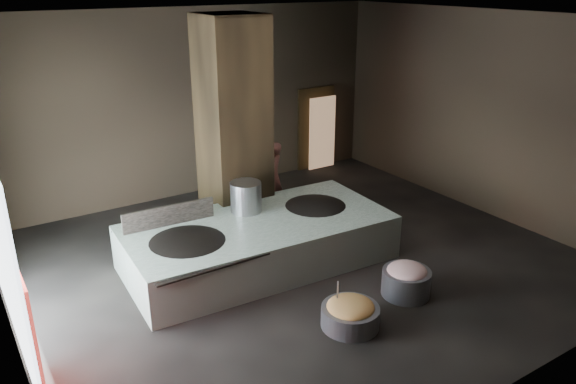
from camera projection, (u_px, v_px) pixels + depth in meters
floor at (297, 263)px, 10.89m from camera, size 10.00×9.00×0.10m
ceiling at (299, 15)px, 9.22m from camera, size 10.00×9.00×0.10m
back_wall at (193, 103)px, 13.61m from camera, size 10.00×0.10×4.50m
front_wall at (517, 245)px, 6.50m from camera, size 10.00×0.10×4.50m
right_wall at (484, 114)px, 12.61m from camera, size 0.10×9.00×4.50m
pillar at (233, 129)px, 11.39m from camera, size 1.20×1.20×4.50m
hearth_platform at (259, 242)px, 10.65m from camera, size 5.07×2.62×0.86m
platform_cap at (258, 223)px, 10.51m from camera, size 4.85×2.33×0.03m
wok_left at (188, 247)px, 9.76m from camera, size 1.56×1.56×0.43m
wok_left_rim at (188, 243)px, 9.74m from camera, size 1.59×1.59×0.05m
wok_right at (315, 210)px, 11.26m from camera, size 1.45×1.45×0.41m
wok_right_rim at (315, 207)px, 11.24m from camera, size 1.49×1.49×0.05m
stock_pot at (246, 198)px, 10.86m from camera, size 0.60×0.60×0.65m
splash_guard at (169, 216)px, 10.29m from camera, size 1.72×0.15×0.43m
cook at (273, 177)px, 12.95m from camera, size 0.71×0.66×1.63m
veg_basin at (350, 317)px, 8.79m from camera, size 1.11×1.11×0.34m
veg_fill at (351, 307)px, 8.72m from camera, size 0.75×0.75×0.23m
ladle at (337, 294)px, 8.69m from camera, size 0.25×0.30×0.65m
meat_basin at (406, 283)px, 9.64m from camera, size 0.97×0.97×0.46m
meat_fill at (407, 271)px, 9.56m from camera, size 0.69×0.69×0.26m
doorway_near at (240, 142)px, 14.56m from camera, size 1.18×0.08×2.38m
doorway_near_glow at (244, 144)px, 14.58m from camera, size 0.86×0.04×2.03m
doorway_far at (316, 129)px, 15.78m from camera, size 1.18×0.08×2.38m
doorway_far_glow at (322, 133)px, 15.62m from camera, size 0.85×0.04×2.02m
left_opening at (0, 245)px, 7.94m from camera, size 0.04×4.20×3.10m
pavilion_sliver at (31, 334)px, 7.23m from camera, size 0.05×0.90×1.70m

